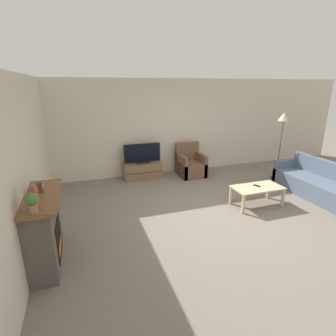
{
  "coord_description": "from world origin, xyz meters",
  "views": [
    {
      "loc": [
        -2.5,
        -4.28,
        2.52
      ],
      "look_at": [
        -0.8,
        0.69,
        0.85
      ],
      "focal_mm": 28.0,
      "sensor_mm": 36.0,
      "label": 1
    }
  ],
  "objects": [
    {
      "name": "ground_plane",
      "position": [
        0.0,
        0.0,
        0.0
      ],
      "size": [
        24.0,
        24.0,
        0.0
      ],
      "primitive_type": "plane",
      "color": "slate"
    },
    {
      "name": "coffee_table",
      "position": [
        1.01,
        0.05,
        0.38
      ],
      "size": [
        1.08,
        0.55,
        0.43
      ],
      "color": "#CCB289",
      "rests_on": "ground"
    },
    {
      "name": "remote",
      "position": [
        1.03,
        0.09,
        0.44
      ],
      "size": [
        0.11,
        0.15,
        0.02
      ],
      "rotation": [
        0.0,
        0.0,
        0.5
      ],
      "color": "black",
      "rests_on": "coffee_table"
    },
    {
      "name": "fireplace",
      "position": [
        -3.12,
        -0.58,
        0.55
      ],
      "size": [
        0.48,
        1.28,
        1.07
      ],
      "color": "#564C47",
      "rests_on": "ground"
    },
    {
      "name": "mantel_clock",
      "position": [
        -3.1,
        -0.46,
        1.15
      ],
      "size": [
        0.08,
        0.11,
        0.15
      ],
      "color": "brown",
      "rests_on": "fireplace"
    },
    {
      "name": "potted_plant",
      "position": [
        -3.1,
        -1.13,
        1.22
      ],
      "size": [
        0.15,
        0.15,
        0.26
      ],
      "color": "#936B4C",
      "rests_on": "fireplace"
    },
    {
      "name": "armchair",
      "position": [
        0.46,
        2.38,
        0.3
      ],
      "size": [
        0.7,
        0.76,
        0.92
      ],
      "color": "brown",
      "rests_on": "ground"
    },
    {
      "name": "tv_stand",
      "position": [
        -0.91,
        2.6,
        0.22
      ],
      "size": [
        1.08,
        0.46,
        0.43
      ],
      "color": "brown",
      "rests_on": "ground"
    },
    {
      "name": "mantel_vase_left",
      "position": [
        -3.1,
        -0.97,
        1.22
      ],
      "size": [
        0.1,
        0.1,
        0.31
      ],
      "color": "#994C3D",
      "rests_on": "fireplace"
    },
    {
      "name": "wall_left",
      "position": [
        -3.33,
        0.0,
        1.35
      ],
      "size": [
        0.06,
        12.0,
        2.7
      ],
      "color": "beige",
      "rests_on": "ground"
    },
    {
      "name": "wall_back",
      "position": [
        0.0,
        2.89,
        1.35
      ],
      "size": [
        12.0,
        0.06,
        2.7
      ],
      "color": "beige",
      "rests_on": "ground"
    },
    {
      "name": "tv",
      "position": [
        -0.91,
        2.59,
        0.69
      ],
      "size": [
        1.02,
        0.18,
        0.56
      ],
      "color": "black",
      "rests_on": "tv_stand"
    },
    {
      "name": "floor_lamp",
      "position": [
        2.64,
        1.32,
        1.56
      ],
      "size": [
        0.3,
        0.3,
        1.83
      ],
      "color": "black",
      "rests_on": "ground"
    },
    {
      "name": "couch",
      "position": [
        2.71,
        0.03,
        0.28
      ],
      "size": [
        0.81,
        2.06,
        0.81
      ],
      "color": "slate",
      "rests_on": "ground"
    }
  ]
}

